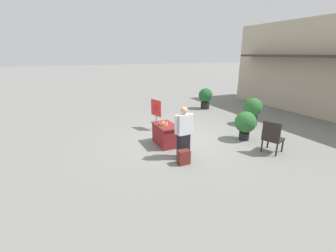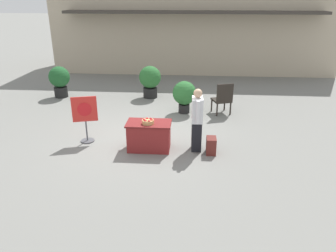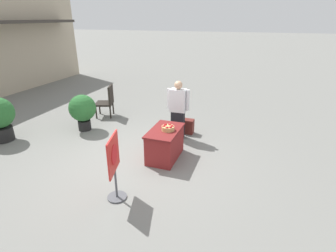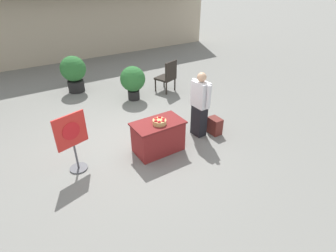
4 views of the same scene
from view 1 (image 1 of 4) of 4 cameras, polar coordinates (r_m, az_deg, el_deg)
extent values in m
plane|color=slate|center=(8.51, 2.56, -3.18)|extent=(120.00, 120.00, 0.00)
cube|color=maroon|center=(7.86, -0.57, -2.34)|extent=(1.05, 0.61, 0.69)
cube|color=maroon|center=(7.74, -0.58, 0.18)|extent=(1.12, 0.65, 0.04)
cylinder|color=tan|center=(7.69, -1.14, 0.62)|extent=(0.29, 0.29, 0.10)
sphere|color=red|center=(7.59, -0.90, 0.70)|extent=(0.08, 0.08, 0.08)
sphere|color=#A30F14|center=(7.66, -0.43, 0.87)|extent=(0.08, 0.08, 0.08)
sphere|color=red|center=(7.75, -0.65, 1.06)|extent=(0.08, 0.08, 0.08)
sphere|color=#A30F14|center=(7.76, -1.50, 1.08)|extent=(0.08, 0.08, 0.08)
sphere|color=red|center=(7.70, -1.84, 0.94)|extent=(0.08, 0.08, 0.08)
sphere|color=red|center=(7.62, -1.65, 0.75)|extent=(0.08, 0.08, 0.08)
cube|color=black|center=(6.87, 3.91, -5.07)|extent=(0.25, 0.35, 0.77)
cube|color=silver|center=(6.63, 4.04, 0.44)|extent=(0.28, 0.43, 0.61)
sphere|color=tan|center=(6.51, 4.12, 3.93)|extent=(0.21, 0.21, 0.21)
cylinder|color=silver|center=(6.49, 2.08, 0.33)|extent=(0.09, 0.09, 0.56)
cylinder|color=silver|center=(6.75, 5.94, 0.93)|extent=(0.09, 0.09, 0.56)
cube|color=maroon|center=(6.56, 3.98, -7.89)|extent=(0.24, 0.34, 0.42)
cylinder|color=#4C4C51|center=(9.59, -2.97, -0.63)|extent=(0.36, 0.36, 0.03)
cylinder|color=#4C4C51|center=(9.50, -3.00, 1.02)|extent=(0.04, 0.04, 0.55)
cube|color=red|center=(9.34, -3.06, 4.62)|extent=(0.63, 0.20, 0.67)
cylinder|color=red|center=(9.33, -3.16, 4.60)|extent=(0.35, 0.10, 0.36)
cylinder|color=#28231E|center=(8.34, 24.05, -3.72)|extent=(0.05, 0.05, 0.42)
cylinder|color=#28231E|center=(8.20, 27.06, -4.52)|extent=(0.05, 0.05, 0.42)
cylinder|color=#28231E|center=(7.93, 22.72, -4.64)|extent=(0.05, 0.05, 0.42)
cylinder|color=#28231E|center=(7.78, 25.86, -5.50)|extent=(0.05, 0.05, 0.42)
cube|color=#28231E|center=(7.98, 25.15, -2.99)|extent=(0.70, 0.70, 0.06)
cube|color=#28231E|center=(7.66, 24.78, -1.23)|extent=(0.54, 0.24, 0.58)
cylinder|color=black|center=(8.81, 18.73, -2.38)|extent=(0.37, 0.37, 0.29)
sphere|color=#28662D|center=(8.65, 19.08, 0.94)|extent=(0.78, 0.78, 0.78)
cylinder|color=black|center=(13.26, 9.38, 5.22)|extent=(0.50, 0.50, 0.40)
sphere|color=#1E5628|center=(13.14, 9.51, 7.73)|extent=(0.78, 0.78, 0.78)
cylinder|color=black|center=(10.82, 20.38, 1.39)|extent=(0.53, 0.53, 0.38)
sphere|color=#28662D|center=(10.68, 20.72, 4.50)|extent=(0.83, 0.83, 0.83)
camera|label=2|loc=(7.28, -65.72, 12.81)|focal=35.00mm
camera|label=3|loc=(11.97, -20.18, 17.14)|focal=28.00mm
camera|label=4|loc=(9.30, -33.95, 17.69)|focal=28.00mm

